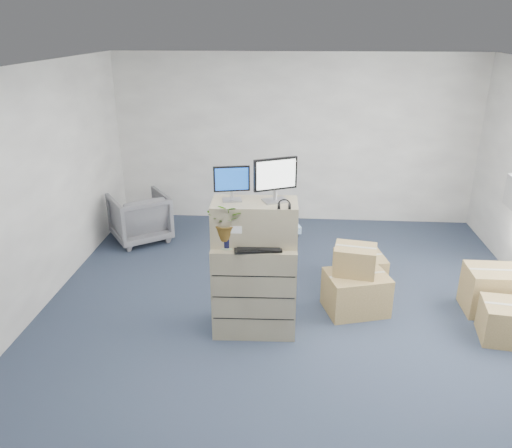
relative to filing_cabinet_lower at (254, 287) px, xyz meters
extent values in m
plane|color=#272F47|center=(0.41, -0.05, -0.52)|extent=(7.00, 7.00, 0.00)
cube|color=#B9B6B0|center=(0.41, 3.46, 0.88)|extent=(6.00, 0.02, 2.80)
cube|color=gray|center=(0.00, 0.00, 0.00)|extent=(0.91, 0.58, 1.04)
cube|color=gray|center=(0.00, 0.05, 0.75)|extent=(0.91, 0.48, 0.45)
cube|color=#99999E|center=(-0.24, 0.07, 0.98)|extent=(0.22, 0.18, 0.01)
cylinder|color=#99999E|center=(-0.24, 0.07, 1.03)|extent=(0.03, 0.03, 0.09)
cube|color=black|center=(-0.24, 0.07, 1.21)|extent=(0.37, 0.10, 0.27)
cube|color=navy|center=(-0.24, 0.06, 1.21)|extent=(0.33, 0.08, 0.23)
cube|color=#99999E|center=(0.21, 0.08, 0.98)|extent=(0.30, 0.26, 0.02)
cylinder|color=#99999E|center=(0.21, 0.08, 1.04)|extent=(0.04, 0.04, 0.11)
cube|color=black|center=(0.21, 0.08, 1.26)|extent=(0.44, 0.23, 0.33)
cube|color=white|center=(0.22, 0.06, 1.26)|extent=(0.39, 0.18, 0.29)
torus|color=black|center=(0.31, -0.12, 1.00)|extent=(0.13, 0.02, 0.13)
cube|color=black|center=(0.05, -0.16, 0.53)|extent=(0.51, 0.28, 0.03)
ellipsoid|color=silver|center=(0.32, -0.06, 0.54)|extent=(0.09, 0.06, 0.03)
cylinder|color=gray|center=(0.09, 0.06, 0.66)|extent=(0.08, 0.08, 0.28)
cube|color=silver|center=(0.00, 0.02, 0.53)|extent=(0.07, 0.06, 0.02)
cube|color=black|center=(0.00, 0.02, 0.60)|extent=(0.06, 0.04, 0.12)
cube|color=black|center=(0.34, 0.17, 0.55)|extent=(0.25, 0.21, 0.06)
cube|color=#3A78C6|center=(0.38, 0.15, 0.62)|extent=(0.23, 0.17, 0.08)
cylinder|color=#94A888|center=(-0.27, -0.10, 0.53)|extent=(0.20, 0.20, 0.02)
cylinder|color=black|center=(-0.27, -0.10, 0.60)|extent=(0.17, 0.17, 0.13)
imported|color=#175016|center=(-0.27, -0.10, 0.77)|extent=(0.47, 0.50, 0.32)
imported|color=#58575C|center=(-1.99, 2.33, -0.11)|extent=(1.10, 1.08, 0.83)
cube|color=olive|center=(1.17, 0.45, -0.28)|extent=(0.81, 0.70, 0.48)
cube|color=olive|center=(2.76, -0.02, -0.31)|extent=(0.64, 0.55, 0.42)
cube|color=olive|center=(1.30, 1.16, -0.32)|extent=(0.68, 0.64, 0.40)
cube|color=olive|center=(1.14, 0.50, 0.13)|extent=(0.53, 0.46, 0.33)
cube|color=olive|center=(2.85, 0.56, -0.25)|extent=(0.77, 0.50, 0.55)
camera|label=1|loc=(0.37, -4.80, 2.68)|focal=35.00mm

